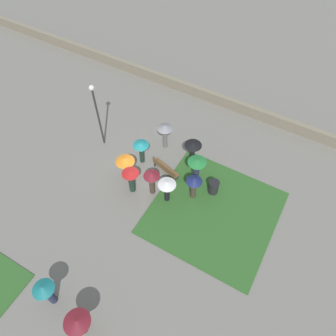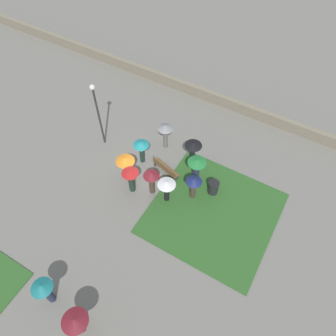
% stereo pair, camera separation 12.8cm
% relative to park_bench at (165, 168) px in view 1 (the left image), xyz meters
% --- Properties ---
extents(ground_plane, '(90.00, 90.00, 0.00)m').
position_rel_park_bench_xyz_m(ground_plane, '(1.28, 0.62, -0.47)').
color(ground_plane, slate).
extents(lawn_patch_near, '(6.75, 6.70, 0.06)m').
position_rel_park_bench_xyz_m(lawn_patch_near, '(-3.79, 1.08, -0.44)').
color(lawn_patch_near, '#2D5B26').
rests_on(lawn_patch_near, ground_plane).
extents(parapet_wall, '(45.00, 0.35, 0.83)m').
position_rel_park_bench_xyz_m(parapet_wall, '(1.28, -7.41, -0.06)').
color(parapet_wall, gray).
rests_on(parapet_wall, ground_plane).
extents(park_bench, '(1.94, 0.89, 0.90)m').
position_rel_park_bench_xyz_m(park_bench, '(0.00, 0.00, 0.00)').
color(park_bench, brown).
rests_on(park_bench, ground_plane).
extents(lamp_post, '(0.32, 0.32, 4.74)m').
position_rel_park_bench_xyz_m(lamp_post, '(4.79, -0.17, 2.54)').
color(lamp_post, '#2D2D30').
rests_on(lamp_post, ground_plane).
extents(trash_bin, '(0.64, 0.64, 0.97)m').
position_rel_park_bench_xyz_m(trash_bin, '(-3.15, -0.18, 0.02)').
color(trash_bin, '#232326').
rests_on(trash_bin, ground_plane).
extents(crowd_person_green, '(1.10, 1.10, 1.90)m').
position_rel_park_bench_xyz_m(crowd_person_green, '(-1.84, -0.48, 0.81)').
color(crowd_person_green, '#282D47').
rests_on(crowd_person_green, ground_plane).
extents(crowd_person_black, '(1.05, 1.05, 1.87)m').
position_rel_park_bench_xyz_m(crowd_person_black, '(-1.05, -1.55, 0.96)').
color(crowd_person_black, black).
rests_on(crowd_person_black, ground_plane).
extents(crowd_person_grey, '(0.99, 0.99, 1.96)m').
position_rel_park_bench_xyz_m(crowd_person_grey, '(1.08, -1.89, 1.01)').
color(crowd_person_grey, slate).
rests_on(crowd_person_grey, ground_plane).
extents(crowd_person_orange, '(1.12, 1.12, 1.81)m').
position_rel_park_bench_xyz_m(crowd_person_orange, '(1.84, 1.42, 0.91)').
color(crowd_person_orange, '#282D47').
rests_on(crowd_person_orange, ground_plane).
extents(crowd_person_teal, '(0.99, 0.99, 1.74)m').
position_rel_park_bench_xyz_m(crowd_person_teal, '(1.73, -0.10, 0.82)').
color(crowd_person_teal, '#1E3328').
rests_on(crowd_person_teal, ground_plane).
extents(crowd_person_navy, '(0.91, 0.91, 1.83)m').
position_rel_park_bench_xyz_m(crowd_person_navy, '(-2.26, 0.69, 0.84)').
color(crowd_person_navy, '#47382D').
rests_on(crowd_person_navy, ground_plane).
extents(crowd_person_red, '(0.98, 0.98, 1.85)m').
position_rel_park_bench_xyz_m(crowd_person_red, '(1.06, 2.04, 0.77)').
color(crowd_person_red, '#1E3328').
rests_on(crowd_person_red, ground_plane).
extents(crowd_person_white, '(1.03, 1.03, 1.79)m').
position_rel_park_bench_xyz_m(crowd_person_white, '(-1.05, 1.62, 0.88)').
color(crowd_person_white, black).
rests_on(crowd_person_white, ground_plane).
extents(crowd_person_maroon, '(0.93, 0.93, 1.87)m').
position_rel_park_bench_xyz_m(crowd_person_maroon, '(-0.03, 1.56, 0.86)').
color(crowd_person_maroon, '#47382D').
rests_on(crowd_person_maroon, ground_plane).
extents(lone_walker_far_path, '(1.17, 1.17, 1.84)m').
position_rel_park_bench_xyz_m(lone_walker_far_path, '(-1.25, 9.54, 0.97)').
color(lone_walker_far_path, '#47382D').
rests_on(lone_walker_far_path, ground_plane).
extents(lone_walker_mid_plaza, '(1.00, 1.00, 1.95)m').
position_rel_park_bench_xyz_m(lone_walker_mid_plaza, '(0.87, 9.22, 0.87)').
color(lone_walker_mid_plaza, '#282D47').
rests_on(lone_walker_mid_plaza, ground_plane).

